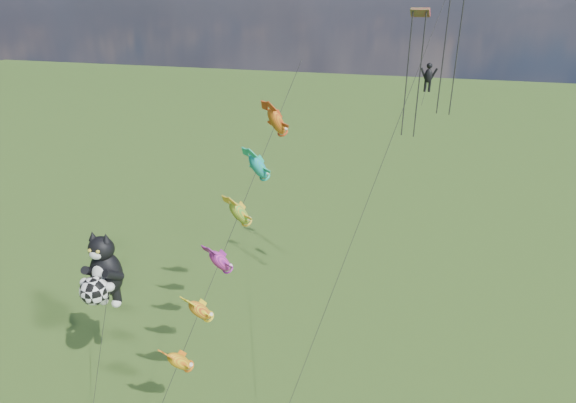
# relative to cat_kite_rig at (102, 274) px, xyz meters

# --- Properties ---
(cat_kite_rig) EXTENTS (2.28, 4.08, 11.56)m
(cat_kite_rig) POSITION_rel_cat_kite_rig_xyz_m (0.00, 0.00, 0.00)
(cat_kite_rig) COLOR brown
(cat_kite_rig) RESTS_ON ground
(fish_windsock_rig) EXTENTS (5.59, 15.04, 20.66)m
(fish_windsock_rig) POSITION_rel_cat_kite_rig_xyz_m (7.54, 1.75, 2.64)
(fish_windsock_rig) COLOR brown
(fish_windsock_rig) RESTS_ON ground
(parafoil_rig) EXTENTS (8.29, 16.05, 26.53)m
(parafoil_rig) POSITION_rel_cat_kite_rig_xyz_m (17.21, 10.23, 11.24)
(parafoil_rig) COLOR brown
(parafoil_rig) RESTS_ON ground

